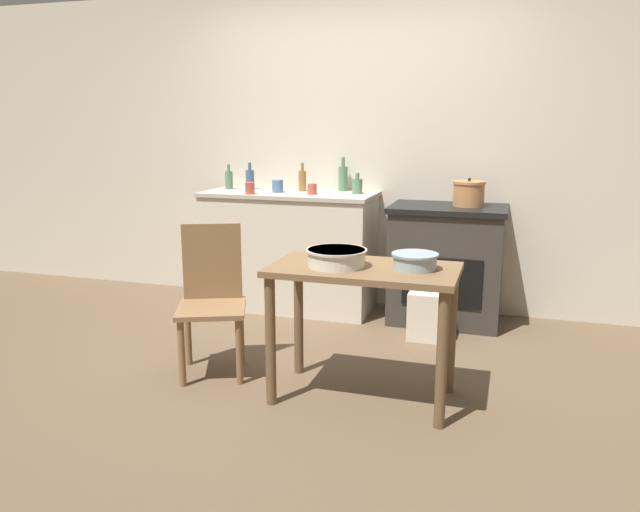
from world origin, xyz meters
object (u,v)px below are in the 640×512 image
Objects in this scene: stock_pot at (469,194)px; cup_center_right at (250,188)px; bottle_far_left at (357,186)px; cup_right at (278,186)px; flour_sack at (427,316)px; chair at (212,296)px; bottle_left at (250,179)px; bottle_center_left at (229,179)px; cup_mid_right at (312,189)px; bottle_mid_left at (343,178)px; stove at (446,264)px; bottle_center at (302,180)px; mixing_bowl_large at (336,257)px; mixing_bowl_small at (415,260)px; work_table at (364,291)px.

cup_center_right is at bearing -170.93° from stock_pot.
bottle_far_left is 1.63× the size of cup_right.
flour_sack is at bearing -38.53° from bottle_far_left.
chair is 1.65m from bottle_left.
bottle_far_left is at bearing -0.52° from bottle_center_left.
bottle_far_left is at bearing -2.97° from bottle_left.
bottle_left reaches higher than cup_right.
cup_mid_right is (0.47, 0.13, -0.00)m from cup_center_right.
bottle_mid_left is (-1.01, 0.17, 0.07)m from stock_pot.
stove is 1.88m from chair.
stock_pot is 1.05× the size of bottle_center.
stove is at bearing 8.85° from cup_center_right.
bottle_far_left is 0.79× the size of bottle_center_left.
mixing_bowl_large is (-0.36, -1.09, 0.63)m from flour_sack.
mixing_bowl_small is (1.24, -0.10, 0.33)m from chair.
bottle_left is (-1.37, 1.62, 0.42)m from work_table.
cup_center_right reaches higher than mixing_bowl_small.
chair reaches higher than mixing_bowl_large.
cup_center_right is at bearing -133.35° from bottle_center.
bottle_far_left is at bearing 19.75° from cup_center_right.
stock_pot is at bearing -9.69° from bottle_mid_left.
work_table is 4.41× the size of bottle_center.
mixing_bowl_small is 1.97m from cup_right.
bottle_far_left is at bearing 141.47° from flour_sack.
bottle_center is at bearing -162.38° from bottle_mid_left.
bottle_left is at bearing 160.35° from flour_sack.
bottle_left is at bearing 12.42° from bottle_center_left.
cup_mid_right reaches higher than mixing_bowl_small.
bottle_far_left is at bearing 46.76° from chair.
stock_pot is at bearing 11.41° from stove.
mixing_bowl_small is at bearing -65.56° from bottle_far_left.
bottle_left is (-1.63, 1.59, 0.24)m from mixing_bowl_small.
work_table is at bearing -29.77° from chair.
bottle_center_left is (-1.75, 0.53, 0.86)m from flour_sack.
bottle_left is at bearing 126.48° from mixing_bowl_large.
bottle_far_left is (-0.65, 0.52, 0.85)m from flour_sack.
mixing_bowl_small is 1.12× the size of bottle_left.
mixing_bowl_large is at bearing -105.29° from stove.
mixing_bowl_large is (-0.14, -0.04, 0.19)m from work_table.
bottle_mid_left is (0.38, 1.60, 0.59)m from chair.
chair is at bearing -99.52° from cup_mid_right.
bottle_far_left reaches higher than cup_mid_right.
stove is at bearing 89.47° from mixing_bowl_small.
bottle_center is 0.22m from cup_right.
work_table is 3.68× the size of bottle_mid_left.
flour_sack is (0.21, 1.05, -0.44)m from work_table.
flour_sack is at bearing -19.65° from bottle_left.
flour_sack is 1.18m from bottle_far_left.
stove is 1.54m from mixing_bowl_small.
bottle_center_left is 0.49m from cup_right.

